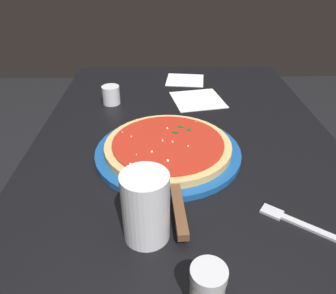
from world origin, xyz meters
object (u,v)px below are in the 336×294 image
Objects in this scene: serving_plate at (168,152)px; parmesan_shaker at (210,289)px; napkin_loose_left at (185,80)px; cup_tall_drink at (146,207)px; cup_small_sauce at (111,95)px; pizza at (168,146)px; napkin_folded_right at (198,100)px; fork at (309,227)px; pizza_server at (176,194)px.

serving_plate is 0.36m from parmesan_shaker.
napkin_loose_left is 1.68× the size of parmesan_shaker.
parmesan_shaker is (-0.82, 0.02, 0.04)m from napkin_loose_left.
cup_tall_drink is 0.15m from parmesan_shaker.
cup_tall_drink is 2.26× the size of cup_small_sauce.
pizza is 0.46m from napkin_loose_left.
cup_small_sauce is 0.26m from napkin_folded_right.
cup_small_sauce is at bearing 30.11° from pizza.
serving_plate is at bearing 156.56° from pizza.
fork is (-0.69, -0.16, 0.00)m from napkin_loose_left.
serving_plate is 0.46m from napkin_loose_left.
fork is (-0.52, -0.13, 0.00)m from napkin_folded_right.
cup_tall_drink is at bearing 165.91° from napkin_folded_right.
cup_small_sauce is at bearing 30.11° from serving_plate.
pizza_server is (-0.16, -0.01, -0.00)m from pizza.
cup_tall_drink reaches higher than pizza.
pizza_server is 1.79× the size of napkin_loose_left.
pizza_server is 1.87× the size of cup_tall_drink.
napkin_loose_left is at bearing 9.55° from napkin_folded_right.
cup_small_sauce is 0.64m from fork.
fork is (-0.23, -0.23, -0.02)m from pizza.
napkin_folded_right is (0.02, -0.25, -0.03)m from cup_small_sauce.
pizza is 0.32m from cup_small_sauce.
pizza_server is at bearing 72.50° from fork.
pizza is 0.36m from parmesan_shaker.
cup_tall_drink is at bearing 146.92° from pizza_server.
napkin_folded_right is 0.66m from parmesan_shaker.
pizza reaches higher than napkin_loose_left.
pizza_server is at bearing 174.89° from napkin_loose_left.
parmesan_shaker is at bearing 126.26° from fork.
fork is (-0.23, -0.23, -0.00)m from serving_plate.
fork is at bearing -88.30° from cup_tall_drink.
pizza_server is at bearing -33.08° from cup_tall_drink.
cup_small_sauce is (0.28, 0.16, 0.00)m from pizza.
parmesan_shaker reaches higher than pizza.
cup_tall_drink is 0.96× the size of napkin_loose_left.
cup_tall_drink reaches higher than serving_plate.
cup_tall_drink is 1.61× the size of parmesan_shaker.
cup_small_sauce reaches higher than fork.
cup_small_sauce reaches higher than pizza.
pizza_server is 1.53× the size of napkin_folded_right.
cup_tall_drink reaches higher than parmesan_shaker.
fork is 0.23m from parmesan_shaker.
fork is at bearing -166.69° from napkin_loose_left.
parmesan_shaker is at bearing -172.68° from pizza.
cup_small_sauce reaches higher than pizza_server.
parmesan_shaker is at bearing -170.28° from pizza_server.
cup_tall_drink is 0.82× the size of napkin_folded_right.
pizza is 2.23× the size of napkin_loose_left.
parmesan_shaker is (-0.13, 0.18, 0.04)m from fork.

